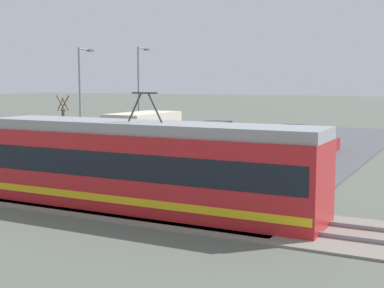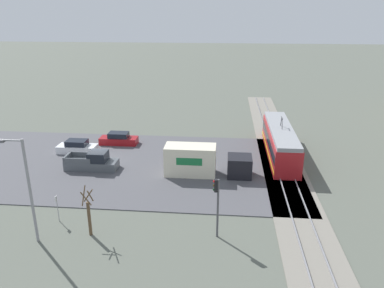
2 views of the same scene
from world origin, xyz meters
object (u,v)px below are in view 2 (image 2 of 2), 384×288
at_px(street_lamp_near_crossing, 26,184).
at_px(street_tree, 89,214).
at_px(sedan_car_1, 77,147).
at_px(traffic_light_pole, 217,200).
at_px(pickup_truck, 93,162).
at_px(box_truck, 202,161).
at_px(sedan_car_0, 119,139).
at_px(light_rail_tram, 280,142).
at_px(no_parking_sign, 57,206).

bearing_deg(street_lamp_near_crossing, street_tree, 106.78).
xyz_separation_m(sedan_car_1, street_lamp_near_crossing, (17.64, 3.72, 3.87)).
relative_size(traffic_light_pole, street_tree, 1.19).
bearing_deg(street_tree, pickup_truck, -161.45).
xyz_separation_m(traffic_light_pole, street_tree, (0.66, -9.39, -1.28)).
xyz_separation_m(box_truck, sedan_car_0, (-8.24, -11.04, -0.79)).
height_order(sedan_car_0, sedan_car_1, sedan_car_1).
bearing_deg(light_rail_tram, sedan_car_0, -95.84).
bearing_deg(pickup_truck, street_lamp_near_crossing, 0.99).
xyz_separation_m(sedan_car_0, street_lamp_near_crossing, (20.99, -0.34, 3.88)).
bearing_deg(light_rail_tram, sedan_car_1, -86.73).
bearing_deg(sedan_car_1, street_tree, -155.53).
height_order(sedan_car_0, traffic_light_pole, traffic_light_pole).
bearing_deg(box_truck, street_lamp_near_crossing, -41.74).
distance_m(traffic_light_pole, street_tree, 9.50).
height_order(pickup_truck, sedan_car_0, pickup_truck).
distance_m(sedan_car_0, street_tree, 20.18).
height_order(box_truck, sedan_car_1, box_truck).
distance_m(pickup_truck, street_tree, 12.65).
bearing_deg(pickup_truck, light_rail_tram, 106.32).
bearing_deg(light_rail_tram, street_tree, -42.09).
bearing_deg(street_lamp_near_crossing, no_parking_sign, 168.24).
distance_m(box_truck, sedan_car_1, 15.89).
bearing_deg(traffic_light_pole, pickup_truck, -130.13).
bearing_deg(light_rail_tram, traffic_light_pole, -21.40).
xyz_separation_m(sedan_car_0, street_tree, (19.85, 3.45, 1.09)).
bearing_deg(pickup_truck, street_tree, 18.55).
bearing_deg(sedan_car_0, street_tree, 9.85).
bearing_deg(sedan_car_1, sedan_car_0, -50.46).
height_order(light_rail_tram, sedan_car_0, light_rail_tram).
bearing_deg(light_rail_tram, box_truck, -53.83).
bearing_deg(box_truck, no_parking_sign, -47.28).
relative_size(sedan_car_0, sedan_car_1, 1.02).
height_order(street_tree, no_parking_sign, street_tree).
distance_m(light_rail_tram, no_parking_sign, 25.24).
distance_m(box_truck, street_lamp_near_crossing, 17.37).
xyz_separation_m(light_rail_tram, sedan_car_0, (-2.00, -19.57, -1.01)).
height_order(sedan_car_0, street_tree, street_tree).
relative_size(light_rail_tram, box_truck, 1.58).
xyz_separation_m(box_truck, sedan_car_1, (-4.89, -15.10, -0.78)).
xyz_separation_m(box_truck, traffic_light_pole, (10.96, 1.79, 1.58)).
bearing_deg(pickup_truck, sedan_car_0, 175.90).
relative_size(box_truck, sedan_car_1, 1.92).
xyz_separation_m(sedan_car_0, no_parking_sign, (18.21, 0.24, 0.67)).
xyz_separation_m(pickup_truck, traffic_light_pole, (11.30, 13.40, 2.25)).
distance_m(box_truck, street_tree, 13.88).
relative_size(box_truck, street_tree, 2.24).
distance_m(light_rail_tram, street_lamp_near_crossing, 27.67).
bearing_deg(sedan_car_0, pickup_truck, -4.10).
relative_size(pickup_truck, street_lamp_near_crossing, 0.69).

